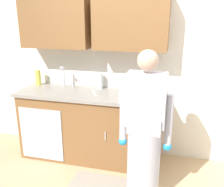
# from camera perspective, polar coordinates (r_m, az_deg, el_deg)

# --- Properties ---
(kitchen_wall_with_uppers) EXTENTS (4.80, 0.44, 2.70)m
(kitchen_wall_with_uppers) POSITION_cam_1_polar(r_m,az_deg,el_deg) (3.39, 3.30, 9.79)
(kitchen_wall_with_uppers) COLOR silver
(kitchen_wall_with_uppers) RESTS_ON ground
(counter_cabinet) EXTENTS (1.90, 0.62, 0.90)m
(counter_cabinet) POSITION_cam_1_polar(r_m,az_deg,el_deg) (3.51, -4.68, -7.48)
(counter_cabinet) COLOR brown
(counter_cabinet) RESTS_ON ground
(countertop) EXTENTS (1.96, 0.66, 0.04)m
(countertop) POSITION_cam_1_polar(r_m,az_deg,el_deg) (3.34, -4.82, -0.14)
(countertop) COLOR gray
(countertop) RESTS_ON counter_cabinet
(sink) EXTENTS (0.50, 0.36, 0.35)m
(sink) POSITION_cam_1_polar(r_m,az_deg,el_deg) (3.49, -11.06, 0.49)
(sink) COLOR #B7BABF
(sink) RESTS_ON counter_cabinet
(person_at_sink) EXTENTS (0.55, 0.34, 1.62)m
(person_at_sink) POSITION_cam_1_polar(r_m,az_deg,el_deg) (2.64, 7.32, -10.57)
(person_at_sink) COLOR white
(person_at_sink) RESTS_ON ground
(bottle_dish_liquid) EXTENTS (0.08, 0.08, 0.21)m
(bottle_dish_liquid) POSITION_cam_1_polar(r_m,az_deg,el_deg) (3.48, -2.69, 2.80)
(bottle_dish_liquid) COLOR silver
(bottle_dish_liquid) RESTS_ON countertop
(bottle_water_tall) EXTENTS (0.08, 0.08, 0.22)m
(bottle_water_tall) POSITION_cam_1_polar(r_m,az_deg,el_deg) (3.81, -16.34, 3.45)
(bottle_water_tall) COLOR #D8D14C
(bottle_water_tall) RESTS_ON countertop
(bottle_soap) EXTENTS (0.07, 0.07, 0.16)m
(bottle_soap) POSITION_cam_1_polar(r_m,az_deg,el_deg) (3.33, 10.82, 1.36)
(bottle_soap) COLOR #66388C
(bottle_soap) RESTS_ON countertop
(cup_by_sink) EXTENTS (0.08, 0.08, 0.09)m
(cup_by_sink) POSITION_cam_1_polar(r_m,az_deg,el_deg) (3.06, 2.20, -0.51)
(cup_by_sink) COLOR white
(cup_by_sink) RESTS_ON countertop
(knife_on_counter) EXTENTS (0.14, 0.22, 0.01)m
(knife_on_counter) POSITION_cam_1_polar(r_m,az_deg,el_deg) (3.31, -4.06, 0.12)
(knife_on_counter) COLOR silver
(knife_on_counter) RESTS_ON countertop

